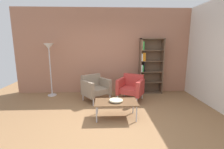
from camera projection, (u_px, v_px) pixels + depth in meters
The scene contains 8 objects.
ground_plane at pixel (111, 124), 3.61m from camera, with size 8.32×8.32×0.00m, color olive.
brick_back_panel at pixel (109, 51), 5.74m from camera, with size 6.40×0.12×2.90m, color #A87056.
bookshelf_tall at pixel (149, 67), 5.69m from camera, with size 0.80×0.30×1.90m.
coffee_table_low at pixel (116, 103), 3.87m from camera, with size 1.00×0.56×0.40m.
decorative_bowl at pixel (116, 100), 3.85m from camera, with size 0.32×0.32×0.05m.
armchair_near_window at pixel (131, 87), 5.08m from camera, with size 0.93×0.90×0.78m.
armchair_corner_red at pixel (95, 87), 5.02m from camera, with size 0.95×0.94×0.78m.
floor_lamp_torchiere at pixel (49, 52), 5.27m from camera, with size 0.32×0.32×1.74m.
Camera 1 is at (-0.12, -3.32, 1.78)m, focal length 26.33 mm.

